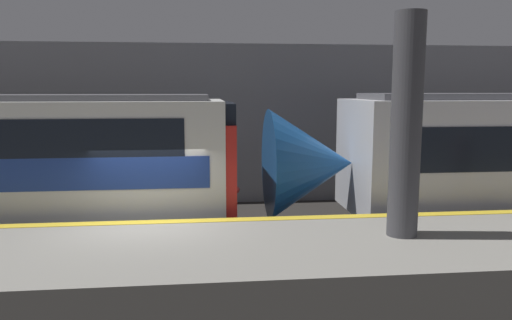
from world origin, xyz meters
name	(u,v)px	position (x,y,z in m)	size (l,w,h in m)	color
ground_plane	(148,269)	(0.00, 0.00, 0.00)	(120.00, 120.00, 0.00)	#282623
platform	(137,276)	(0.00, -1.78, 0.53)	(40.00, 3.56, 1.08)	gray
station_rear_barrier	(165,125)	(0.00, 6.20, 2.64)	(50.00, 0.15, 5.28)	gray
support_pillar_near	(406,126)	(4.92, -1.59, 3.13)	(0.57, 0.57, 4.12)	#47474C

